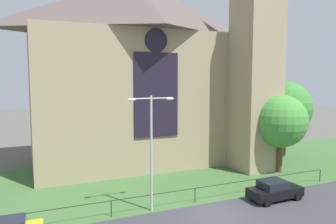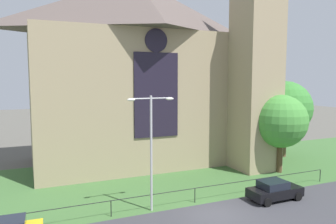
% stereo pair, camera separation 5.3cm
% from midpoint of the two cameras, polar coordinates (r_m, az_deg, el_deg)
% --- Properties ---
extents(ground, '(160.00, 160.00, 0.00)m').
position_cam_midpoint_polar(ground, '(32.24, -1.19, -10.89)').
color(ground, '#56544C').
extents(grass_verge, '(120.00, 20.00, 0.01)m').
position_cam_midpoint_polar(grass_verge, '(30.48, 0.25, -11.88)').
color(grass_verge, '#3D6633').
rests_on(grass_verge, ground).
extents(church_building, '(23.20, 16.20, 26.00)m').
position_cam_midpoint_polar(church_building, '(36.52, -3.98, 7.38)').
color(church_building, tan).
rests_on(church_building, ground).
extents(iron_railing, '(25.54, 0.07, 1.13)m').
position_cam_midpoint_polar(iron_railing, '(25.36, 4.75, -13.34)').
color(iron_railing, black).
rests_on(iron_railing, ground).
extents(tree_right_far, '(6.46, 6.46, 9.00)m').
position_cam_midpoint_polar(tree_right_far, '(41.18, 19.50, 0.56)').
color(tree_right_far, brown).
rests_on(tree_right_far, ground).
extents(tree_right_near, '(5.20, 5.20, 7.71)m').
position_cam_midpoint_polar(tree_right_near, '(34.05, 18.97, -1.54)').
color(tree_right_near, '#4C3823').
rests_on(tree_right_near, ground).
extents(streetlamp_near, '(3.37, 0.26, 8.12)m').
position_cam_midpoint_polar(streetlamp_near, '(22.79, -2.86, -4.54)').
color(streetlamp_near, '#B2B2B7').
rests_on(streetlamp_near, ground).
extents(parked_car_black, '(4.21, 2.04, 1.51)m').
position_cam_midpoint_polar(parked_car_black, '(27.15, 17.99, -12.77)').
color(parked_car_black, black).
rests_on(parked_car_black, ground).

